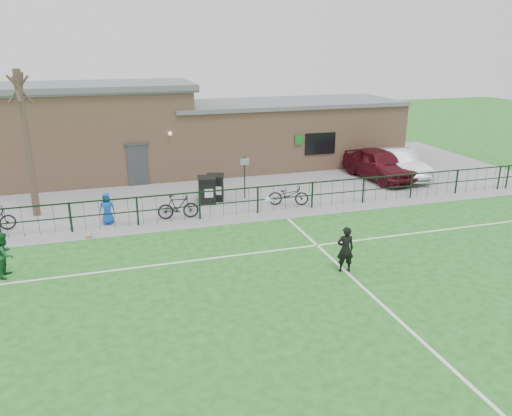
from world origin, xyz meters
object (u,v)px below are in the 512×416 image
object	(u,v)px
bicycle_d	(178,207)
outfield_player	(5,254)
wheelie_bin_left	(207,191)
spectator_child	(107,209)
sign_post	(245,178)
bicycle_e	(289,195)
car_silver	(400,163)
bare_tree	(27,145)
ball_ground	(89,235)
wheelie_bin_right	(215,188)
car_maroon	(379,164)

from	to	relation	value
bicycle_d	outfield_player	world-z (taller)	outfield_player
wheelie_bin_left	spectator_child	world-z (taller)	spectator_child
wheelie_bin_left	sign_post	size ratio (longest dim) A/B	0.56
bicycle_e	car_silver	bearing A→B (deg)	-51.48
bare_tree	bicycle_e	xyz separation A→B (m)	(10.65, -1.83, -2.51)
bicycle_e	ball_ground	world-z (taller)	bicycle_e
wheelie_bin_right	sign_post	size ratio (longest dim) A/B	0.55
outfield_player	ball_ground	bearing A→B (deg)	-32.16
wheelie_bin_left	ball_ground	bearing A→B (deg)	-142.95
bicycle_e	outfield_player	world-z (taller)	outfield_player
sign_post	bicycle_e	bearing A→B (deg)	-43.99
wheelie_bin_right	outfield_player	size ratio (longest dim) A/B	0.77
outfield_player	wheelie_bin_right	bearing A→B (deg)	-43.30
bicycle_e	spectator_child	xyz separation A→B (m)	(-7.79, -0.16, 0.18)
car_maroon	spectator_child	xyz separation A→B (m)	(-13.96, -2.95, -0.17)
car_maroon	wheelie_bin_right	bearing A→B (deg)	-179.46
bicycle_d	car_maroon	bearing A→B (deg)	-69.47
sign_post	car_maroon	world-z (taller)	sign_post
bicycle_d	spectator_child	world-z (taller)	spectator_child
spectator_child	ball_ground	world-z (taller)	spectator_child
bicycle_d	outfield_player	xyz separation A→B (m)	(-5.93, -3.71, 0.19)
bicycle_d	car_silver	bearing A→B (deg)	-70.83
bicycle_d	bicycle_e	bearing A→B (deg)	-81.14
car_maroon	car_silver	bearing A→B (deg)	-4.11
sign_post	spectator_child	size ratio (longest dim) A/B	1.55
wheelie_bin_left	sign_post	world-z (taller)	sign_post
bare_tree	bicycle_d	xyz separation A→B (m)	(5.66, -2.18, -2.47)
sign_post	spectator_child	xyz separation A→B (m)	(-6.19, -1.70, -0.36)
wheelie_bin_left	wheelie_bin_right	size ratio (longest dim) A/B	1.01
wheelie_bin_right	spectator_child	bearing A→B (deg)	-142.32
car_silver	ball_ground	world-z (taller)	car_silver
wheelie_bin_left	bicycle_e	size ratio (longest dim) A/B	0.63
car_silver	bicycle_d	xyz separation A→B (m)	(-12.44, -3.19, -0.24)
car_maroon	ball_ground	bearing A→B (deg)	-169.86
car_maroon	ball_ground	xyz separation A→B (m)	(-14.70, -4.28, -0.72)
sign_post	car_silver	distance (m)	9.15
sign_post	spectator_child	world-z (taller)	sign_post
bare_tree	spectator_child	bearing A→B (deg)	-34.90
wheelie_bin_left	car_silver	bearing A→B (deg)	14.99
car_silver	bicycle_d	size ratio (longest dim) A/B	2.70
wheelie_bin_right	spectator_child	xyz separation A→B (m)	(-4.84, -1.89, 0.09)
bicycle_d	spectator_child	size ratio (longest dim) A/B	1.31
bare_tree	ball_ground	bearing A→B (deg)	-57.50
bare_tree	wheelie_bin_left	size ratio (longest dim) A/B	5.36
ball_ground	bare_tree	bearing A→B (deg)	122.50
wheelie_bin_right	wheelie_bin_left	bearing A→B (deg)	-128.98
outfield_player	car_maroon	bearing A→B (deg)	-57.47
wheelie_bin_right	bicycle_e	xyz separation A→B (m)	(2.95, -1.73, -0.08)
bicycle_e	sign_post	bearing A→B (deg)	63.70
car_maroon	bicycle_d	xyz separation A→B (m)	(-11.16, -3.14, -0.31)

